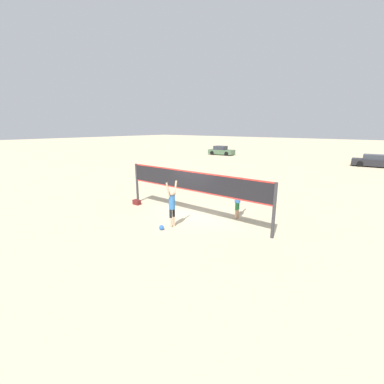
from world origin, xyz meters
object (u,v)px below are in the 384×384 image
(gear_bag, at_px, (137,202))
(parked_car_mid, at_px, (221,151))
(volleyball, at_px, (161,228))
(parked_car_far, at_px, (376,161))
(volleyball_net, at_px, (192,185))
(player_spiker, at_px, (172,203))
(player_blocker, at_px, (238,198))

(gear_bag, relative_size, parked_car_mid, 0.11)
(parked_car_mid, bearing_deg, gear_bag, -73.22)
(volleyball, xyz_separation_m, parked_car_far, (5.94, 28.32, 0.51))
(volleyball_net, relative_size, parked_car_mid, 2.00)
(volleyball, xyz_separation_m, gear_bag, (-3.87, 1.83, 0.03))
(parked_car_mid, height_order, parked_car_far, parked_car_mid)
(parked_car_mid, relative_size, parked_car_far, 0.88)
(player_spiker, relative_size, player_blocker, 1.02)
(player_spiker, height_order, parked_car_mid, player_spiker)
(volleyball_net, xyz_separation_m, volleyball, (0.04, -2.23, -1.52))
(parked_car_mid, distance_m, parked_car_far, 20.68)
(volleyball_net, relative_size, gear_bag, 18.62)
(volleyball_net, height_order, parked_car_far, volleyball_net)
(volleyball_net, bearing_deg, parked_car_far, 77.07)
(player_spiker, distance_m, parked_car_far, 28.36)
(volleyball, bearing_deg, player_blocker, 60.47)
(volleyball_net, height_order, player_spiker, volleyball_net)
(player_spiker, relative_size, parked_car_far, 0.44)
(player_spiker, distance_m, gear_bag, 4.31)
(player_blocker, height_order, parked_car_far, player_blocker)
(volleyball, bearing_deg, player_spiker, 76.69)
(player_spiker, height_order, player_blocker, player_spiker)
(player_spiker, relative_size, gear_bag, 4.61)
(player_spiker, bearing_deg, player_blocker, -32.35)
(player_blocker, relative_size, parked_car_far, 0.43)
(parked_car_mid, bearing_deg, parked_car_far, -5.72)
(gear_bag, distance_m, parked_car_mid, 28.73)
(volleyball_net, bearing_deg, volleyball, -88.90)
(player_blocker, bearing_deg, parked_car_mid, -146.40)
(volleyball, relative_size, parked_car_mid, 0.05)
(volleyball, relative_size, gear_bag, 0.48)
(player_spiker, bearing_deg, volleyball_net, 6.08)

